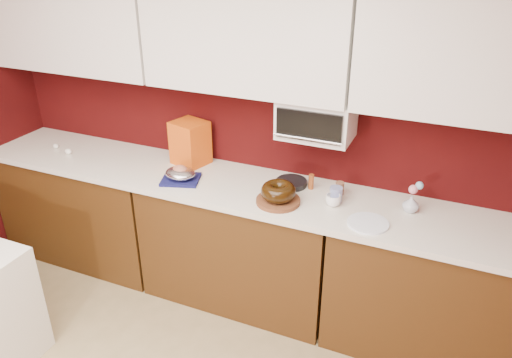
{
  "coord_description": "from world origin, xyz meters",
  "views": [
    {
      "loc": [
        1.26,
        -0.7,
        2.4
      ],
      "look_at": [
        0.16,
        1.84,
        1.02
      ],
      "focal_mm": 35.0,
      "sensor_mm": 36.0,
      "label": 1
    }
  ],
  "objects": [
    {
      "name": "flower_pink",
      "position": [
        1.08,
        2.03,
        1.05
      ],
      "size": [
        0.05,
        0.05,
        0.05
      ],
      "primitive_type": "sphere",
      "color": "pink",
      "rests_on": "flower_vase"
    },
    {
      "name": "base_cabinet_left",
      "position": [
        -1.33,
        1.94,
        0.43
      ],
      "size": [
        1.31,
        0.58,
        0.86
      ],
      "primitive_type": "cube",
      "color": "#43260D",
      "rests_on": "floor"
    },
    {
      "name": "toaster_oven_handle",
      "position": [
        0.45,
        1.93,
        1.3
      ],
      "size": [
        0.42,
        0.02,
        0.02
      ],
      "primitive_type": "cylinder",
      "rotation": [
        0.0,
        1.57,
        0.0
      ],
      "color": "silver",
      "rests_on": "toaster_oven"
    },
    {
      "name": "dark_pan",
      "position": [
        0.31,
        2.07,
        0.92
      ],
      "size": [
        0.23,
        0.23,
        0.04
      ],
      "primitive_type": "cylinder",
      "rotation": [
        0.0,
        0.0,
        -0.11
      ],
      "color": "black",
      "rests_on": "countertop"
    },
    {
      "name": "amber_bottle",
      "position": [
        0.45,
        2.07,
        0.95
      ],
      "size": [
        0.04,
        0.04,
        0.1
      ],
      "primitive_type": "cylinder",
      "rotation": [
        0.0,
        0.0,
        -0.1
      ],
      "color": "#97471B",
      "rests_on": "countertop"
    },
    {
      "name": "base_cabinet_center",
      "position": [
        0.0,
        1.94,
        0.43
      ],
      "size": [
        1.31,
        0.58,
        0.86
      ],
      "primitive_type": "cube",
      "color": "#43260D",
      "rests_on": "floor"
    },
    {
      "name": "blue_jar",
      "position": [
        0.64,
        1.98,
        0.95
      ],
      "size": [
        0.1,
        0.1,
        0.09
      ],
      "primitive_type": "cylinder",
      "rotation": [
        0.0,
        0.0,
        0.24
      ],
      "color": "navy",
      "rests_on": "countertop"
    },
    {
      "name": "upper_cabinet_left",
      "position": [
        -1.33,
        2.08,
        1.85
      ],
      "size": [
        1.31,
        0.33,
        0.7
      ],
      "primitive_type": "cube",
      "color": "white",
      "rests_on": "wall_back"
    },
    {
      "name": "flower_blue",
      "position": [
        1.11,
        2.05,
        1.07
      ],
      "size": [
        0.05,
        0.05,
        0.05
      ],
      "primitive_type": "sphere",
      "color": "#84B4D3",
      "rests_on": "flower_vase"
    },
    {
      "name": "paper_cup",
      "position": [
        0.63,
        2.08,
        0.94
      ],
      "size": [
        0.07,
        0.07,
        0.08
      ],
      "primitive_type": "cylinder",
      "rotation": [
        0.0,
        0.0,
        -0.31
      ],
      "color": "brown",
      "rests_on": "countertop"
    },
    {
      "name": "bundt_cake",
      "position": [
        0.32,
        1.81,
        0.98
      ],
      "size": [
        0.28,
        0.28,
        0.09
      ],
      "primitive_type": "torus",
      "rotation": [
        0.0,
        0.0,
        -0.37
      ],
      "color": "black",
      "rests_on": "cake_base"
    },
    {
      "name": "base_cabinet_right",
      "position": [
        1.33,
        1.94,
        0.43
      ],
      "size": [
        1.31,
        0.58,
        0.86
      ],
      "primitive_type": "cube",
      "color": "#43260D",
      "rests_on": "floor"
    },
    {
      "name": "cake_base",
      "position": [
        0.32,
        1.81,
        0.91
      ],
      "size": [
        0.28,
        0.28,
        0.03
      ],
      "primitive_type": "cylinder",
      "rotation": [
        0.0,
        0.0,
        0.01
      ],
      "color": "brown",
      "rests_on": "countertop"
    },
    {
      "name": "roasted_ham",
      "position": [
        -0.39,
        1.84,
        0.98
      ],
      "size": [
        0.12,
        0.11,
        0.07
      ],
      "primitive_type": "ellipsoid",
      "rotation": [
        0.0,
        0.0,
        -0.29
      ],
      "color": "#C07158",
      "rests_on": "foil_ham_nest"
    },
    {
      "name": "toaster_oven_door",
      "position": [
        0.45,
        1.94,
        1.38
      ],
      "size": [
        0.4,
        0.02,
        0.18
      ],
      "primitive_type": "cube",
      "color": "black",
      "rests_on": "toaster_oven"
    },
    {
      "name": "countertop",
      "position": [
        0.0,
        1.94,
        0.88
      ],
      "size": [
        4.0,
        0.62,
        0.04
      ],
      "primitive_type": "cube",
      "color": "silver",
      "rests_on": "base_cabinet_center"
    },
    {
      "name": "upper_cabinet_center",
      "position": [
        0.0,
        2.08,
        1.85
      ],
      "size": [
        1.31,
        0.33,
        0.7
      ],
      "primitive_type": "cube",
      "color": "white",
      "rests_on": "wall_back"
    },
    {
      "name": "egg_right",
      "position": [
        -1.4,
        1.89,
        0.92
      ],
      "size": [
        0.06,
        0.05,
        0.04
      ],
      "primitive_type": "ellipsoid",
      "rotation": [
        0.0,
        0.0,
        0.09
      ],
      "color": "white",
      "rests_on": "countertop"
    },
    {
      "name": "pandoro_box",
      "position": [
        -0.47,
        2.12,
        1.06
      ],
      "size": [
        0.28,
        0.26,
        0.31
      ],
      "primitive_type": "cube",
      "rotation": [
        0.0,
        0.0,
        -0.27
      ],
      "color": "red",
      "rests_on": "countertop"
    },
    {
      "name": "egg_left",
      "position": [
        -1.56,
        1.94,
        0.92
      ],
      "size": [
        0.05,
        0.04,
        0.04
      ],
      "primitive_type": "ellipsoid",
      "rotation": [
        0.0,
        0.0,
        -0.03
      ],
      "color": "silver",
      "rests_on": "countertop"
    },
    {
      "name": "flower_vase",
      "position": [
        1.08,
        2.03,
        0.96
      ],
      "size": [
        0.09,
        0.09,
        0.12
      ],
      "primitive_type": "imported",
      "rotation": [
        0.0,
        0.0,
        -0.24
      ],
      "color": "silver",
      "rests_on": "countertop"
    },
    {
      "name": "china_plate",
      "position": [
        0.88,
        1.78,
        0.91
      ],
      "size": [
        0.29,
        0.29,
        0.01
      ],
      "primitive_type": "cylinder",
      "rotation": [
        0.0,
        0.0,
        -0.24
      ],
      "color": "white",
      "rests_on": "countertop"
    },
    {
      "name": "foil_ham_nest",
      "position": [
        -0.39,
        1.84,
        0.96
      ],
      "size": [
        0.22,
        0.19,
        0.08
      ],
      "primitive_type": "ellipsoid",
      "rotation": [
        0.0,
        0.0,
        0.05
      ],
      "color": "silver",
      "rests_on": "navy_towel"
    },
    {
      "name": "navy_towel",
      "position": [
        -0.39,
        1.84,
        0.91
      ],
      "size": [
        0.3,
        0.27,
        0.02
      ],
      "primitive_type": "cube",
      "rotation": [
        0.0,
        0.0,
        0.31
      ],
      "color": "#13154A",
      "rests_on": "countertop"
    },
    {
      "name": "coffee_mug",
      "position": [
        0.64,
        1.91,
        0.94
      ],
      "size": [
        0.11,
        0.11,
        0.09
      ],
      "primitive_type": "imported",
      "rotation": [
        0.0,
        0.0,
        0.49
      ],
      "color": "white",
      "rests_on": "countertop"
    },
    {
      "name": "upper_cabinet_right",
      "position": [
        1.33,
        2.08,
        1.85
      ],
      "size": [
        1.31,
        0.33,
        0.7
      ],
      "primitive_type": "cube",
      "color": "white",
      "rests_on": "wall_back"
    },
    {
      "name": "toaster_oven",
      "position": [
        0.45,
        2.1,
        1.38
      ],
      "size": [
        0.45,
        0.3,
        0.25
      ],
      "primitive_type": "cube",
      "color": "white",
      "rests_on": "upper_cabinet_center"
    },
    {
      "name": "wall_back",
      "position": [
        0.0,
        2.25,
        1.25
      ],
      "size": [
        4.0,
        0.02,
        2.5
      ],
      "primitive_type": "cube",
      "color": "#390707",
      "rests_on": "floor"
    }
  ]
}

